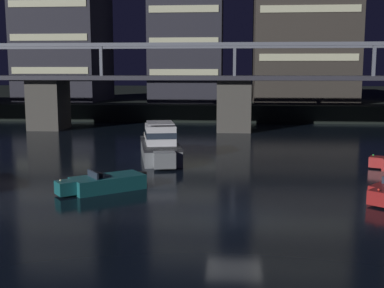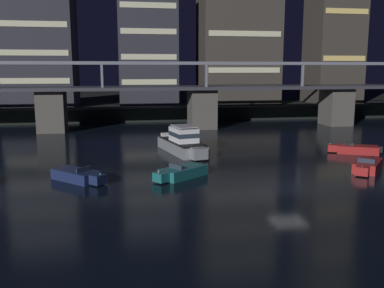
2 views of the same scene
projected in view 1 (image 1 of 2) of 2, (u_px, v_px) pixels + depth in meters
ground_plane at (235, 217)px, 22.35m from camera, size 400.00×400.00×0.00m
far_riverbank at (233, 97)px, 101.49m from camera, size 240.00×80.00×2.20m
river_bridge at (234, 94)px, 53.73m from camera, size 89.00×6.40×9.38m
tower_west_low at (64, 24)px, 71.42m from camera, size 11.43×12.66×22.38m
tower_west_tall at (187, 27)px, 69.36m from camera, size 9.89×10.33×21.01m
cabin_cruiser_near_left at (160, 145)px, 36.93m from camera, size 4.35×9.37×2.79m
speedboat_near_right at (104, 183)px, 27.22m from camera, size 4.65×4.06×1.16m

